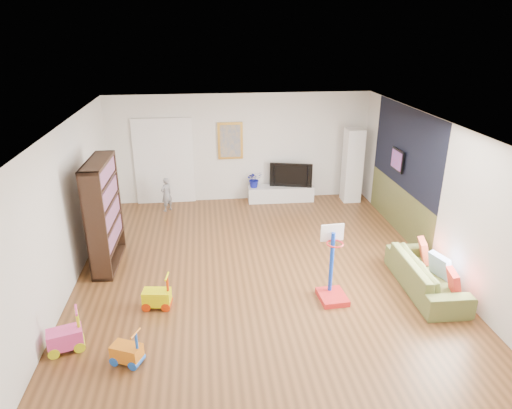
{
  "coord_description": "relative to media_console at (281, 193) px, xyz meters",
  "views": [
    {
      "loc": [
        -0.91,
        -7.34,
        4.25
      ],
      "look_at": [
        0.0,
        0.4,
        1.15
      ],
      "focal_mm": 32.0,
      "sensor_mm": 36.0,
      "label": 1
    }
  ],
  "objects": [
    {
      "name": "floor",
      "position": [
        -1.0,
        -3.48,
        -0.19
      ],
      "size": [
        6.5,
        7.5,
        0.0
      ],
      "primitive_type": "cube",
      "color": "brown",
      "rests_on": "ground"
    },
    {
      "name": "ceiling",
      "position": [
        -1.0,
        -3.48,
        2.51
      ],
      "size": [
        6.5,
        7.5,
        0.0
      ],
      "primitive_type": "cube",
      "color": "white",
      "rests_on": "ground"
    },
    {
      "name": "wall_back",
      "position": [
        -1.0,
        0.27,
        1.16
      ],
      "size": [
        6.5,
        0.0,
        2.7
      ],
      "primitive_type": "cube",
      "color": "silver",
      "rests_on": "ground"
    },
    {
      "name": "wall_front",
      "position": [
        -1.0,
        -7.23,
        1.16
      ],
      "size": [
        6.5,
        0.0,
        2.7
      ],
      "primitive_type": "cube",
      "color": "silver",
      "rests_on": "ground"
    },
    {
      "name": "wall_left",
      "position": [
        -4.25,
        -3.48,
        1.16
      ],
      "size": [
        0.0,
        7.5,
        2.7
      ],
      "primitive_type": "cube",
      "color": "silver",
      "rests_on": "ground"
    },
    {
      "name": "wall_right",
      "position": [
        2.25,
        -3.48,
        1.16
      ],
      "size": [
        0.0,
        7.5,
        2.7
      ],
      "primitive_type": "cube",
      "color": "white",
      "rests_on": "ground"
    },
    {
      "name": "navy_accent",
      "position": [
        2.24,
        -2.08,
        1.66
      ],
      "size": [
        0.01,
        3.2,
        1.7
      ],
      "primitive_type": "cube",
      "color": "black",
      "rests_on": "wall_right"
    },
    {
      "name": "olive_wainscot",
      "position": [
        2.24,
        -2.08,
        0.31
      ],
      "size": [
        0.01,
        3.2,
        1.0
      ],
      "primitive_type": "cube",
      "color": "brown",
      "rests_on": "wall_right"
    },
    {
      "name": "doorway",
      "position": [
        -2.9,
        0.23,
        0.86
      ],
      "size": [
        1.45,
        0.06,
        2.1
      ],
      "primitive_type": "cube",
      "color": "white",
      "rests_on": "ground"
    },
    {
      "name": "painting_back",
      "position": [
        -1.25,
        0.23,
        1.36
      ],
      "size": [
        0.62,
        0.06,
        0.92
      ],
      "primitive_type": "cube",
      "color": "gold",
      "rests_on": "wall_back"
    },
    {
      "name": "artwork_right",
      "position": [
        2.17,
        -1.88,
        1.36
      ],
      "size": [
        0.04,
        0.56,
        0.46
      ],
      "primitive_type": "cube",
      "color": "#7F3F8C",
      "rests_on": "wall_right"
    },
    {
      "name": "media_console",
      "position": [
        0.0,
        0.0,
        0.0
      ],
      "size": [
        1.67,
        0.44,
        0.39
      ],
      "primitive_type": "cube",
      "rotation": [
        0.0,
        0.0,
        -0.02
      ],
      "color": "silver",
      "rests_on": "ground"
    },
    {
      "name": "tall_cabinet",
      "position": [
        1.79,
        -0.17,
        0.74
      ],
      "size": [
        0.44,
        0.44,
        1.86
      ],
      "primitive_type": "cube",
      "rotation": [
        0.0,
        0.0,
        -0.01
      ],
      "color": "white",
      "rests_on": "ground"
    },
    {
      "name": "bookshelf",
      "position": [
        -3.77,
        -2.88,
        0.82
      ],
      "size": [
        0.39,
        1.39,
        2.03
      ],
      "primitive_type": "cube",
      "rotation": [
        0.0,
        0.0,
        -0.02
      ],
      "color": "black",
      "rests_on": "ground"
    },
    {
      "name": "sofa",
      "position": [
        1.76,
        -4.45,
        0.08
      ],
      "size": [
        0.8,
        1.93,
        0.56
      ],
      "primitive_type": "imported",
      "rotation": [
        0.0,
        0.0,
        1.54
      ],
      "color": "#606A34",
      "rests_on": "ground"
    },
    {
      "name": "basketball_hoop",
      "position": [
        0.09,
        -4.58,
        0.45
      ],
      "size": [
        0.47,
        0.56,
        1.28
      ],
      "primitive_type": "cube",
      "rotation": [
        0.0,
        0.0,
        0.07
      ],
      "color": "red",
      "rests_on": "ground"
    },
    {
      "name": "ride_on_yellow",
      "position": [
        -2.75,
        -4.47,
        0.1
      ],
      "size": [
        0.46,
        0.32,
        0.58
      ],
      "primitive_type": "cube",
      "rotation": [
        0.0,
        0.0,
        -0.13
      ],
      "color": "#DDE100",
      "rests_on": "ground"
    },
    {
      "name": "ride_on_orange",
      "position": [
        -3.05,
        -5.73,
        0.07
      ],
      "size": [
        0.46,
        0.38,
        0.53
      ],
      "primitive_type": "cube",
      "rotation": [
        0.0,
        0.0,
        -0.42
      ],
      "color": "orange",
      "rests_on": "ground"
    },
    {
      "name": "ride_on_pink",
      "position": [
        -3.93,
        -5.37,
        0.11
      ],
      "size": [
        0.53,
        0.41,
        0.62
      ],
      "primitive_type": "cube",
      "rotation": [
        0.0,
        0.0,
        0.3
      ],
      "color": "#E33D8D",
      "rests_on": "ground"
    },
    {
      "name": "child",
      "position": [
        -2.85,
        -0.34,
        0.23
      ],
      "size": [
        0.36,
        0.36,
        0.84
      ],
      "primitive_type": "imported",
      "rotation": [
        0.0,
        0.0,
        3.91
      ],
      "color": "gray",
      "rests_on": "ground"
    },
    {
      "name": "tv",
      "position": [
        0.27,
        0.04,
        0.5
      ],
      "size": [
        1.07,
        0.4,
        0.62
      ],
      "primitive_type": "imported",
      "rotation": [
        0.0,
        0.0,
        -0.25
      ],
      "color": "black",
      "rests_on": "media_console"
    },
    {
      "name": "vase_plant",
      "position": [
        -0.67,
        0.02,
        0.41
      ],
      "size": [
        0.42,
        0.38,
        0.42
      ],
      "primitive_type": "imported",
      "rotation": [
        0.0,
        0.0,
        0.15
      ],
      "color": "#10168C",
      "rests_on": "media_console"
    },
    {
      "name": "pillow_left",
      "position": [
        1.94,
        -4.98,
        0.25
      ],
      "size": [
        0.18,
        0.4,
        0.38
      ],
      "primitive_type": "cube",
      "rotation": [
        0.0,
        0.0,
        -0.2
      ],
      "color": "red",
      "rests_on": "sofa"
    },
    {
      "name": "pillow_center",
      "position": [
        1.97,
        -4.46,
        0.25
      ],
      "size": [
        0.22,
        0.43,
        0.42
      ],
      "primitive_type": "cube",
      "rotation": [
        0.0,
        0.0,
        0.27
      ],
      "color": "silver",
      "rests_on": "sofa"
    },
    {
      "name": "pillow_right",
      "position": [
        1.95,
        -3.89,
        0.25
      ],
      "size": [
        0.21,
        0.42,
        0.4
      ],
      "primitive_type": "cube",
      "rotation": [
        0.0,
        0.0,
        -0.27
      ],
      "color": "#CB492E",
      "rests_on": "sofa"
    }
  ]
}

